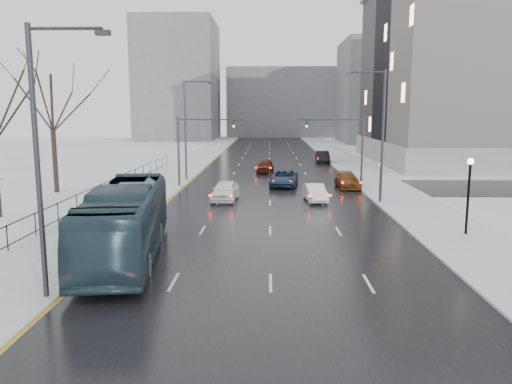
# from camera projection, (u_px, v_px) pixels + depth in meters

# --- Properties ---
(road) EXTENTS (16.00, 150.00, 0.04)m
(road) POSITION_uv_depth(u_px,v_px,m) (270.00, 171.00, 57.93)
(road) COLOR black
(road) RESTS_ON ground
(cross_road) EXTENTS (130.00, 10.00, 0.04)m
(cross_road) POSITION_uv_depth(u_px,v_px,m) (270.00, 187.00, 46.10)
(cross_road) COLOR black
(cross_road) RESTS_ON ground
(sidewalk_left) EXTENTS (5.00, 150.00, 0.16)m
(sidewalk_left) POSITION_uv_depth(u_px,v_px,m) (180.00, 171.00, 58.19)
(sidewalk_left) COLOR silver
(sidewalk_left) RESTS_ON ground
(sidewalk_right) EXTENTS (5.00, 150.00, 0.16)m
(sidewalk_right) POSITION_uv_depth(u_px,v_px,m) (360.00, 171.00, 57.66)
(sidewalk_right) COLOR silver
(sidewalk_right) RESTS_ON ground
(park_strip) EXTENTS (14.00, 150.00, 0.12)m
(park_strip) POSITION_uv_depth(u_px,v_px,m) (99.00, 171.00, 58.44)
(park_strip) COLOR white
(park_strip) RESTS_ON ground
(tree_park_e) EXTENTS (9.45, 9.45, 13.50)m
(tree_park_e) POSITION_uv_depth(u_px,v_px,m) (57.00, 194.00, 42.62)
(tree_park_e) COLOR black
(tree_park_e) RESTS_ON ground
(iron_fence) EXTENTS (0.06, 70.00, 1.30)m
(iron_fence) POSITION_uv_depth(u_px,v_px,m) (43.00, 219.00, 28.53)
(iron_fence) COLOR black
(iron_fence) RESTS_ON sidewalk_left
(streetlight_r_mid) EXTENTS (2.95, 0.25, 10.00)m
(streetlight_r_mid) POSITION_uv_depth(u_px,v_px,m) (380.00, 130.00, 37.09)
(streetlight_r_mid) COLOR #2D2D33
(streetlight_r_mid) RESTS_ON ground
(streetlight_l_near) EXTENTS (2.95, 0.25, 10.00)m
(streetlight_l_near) POSITION_uv_depth(u_px,v_px,m) (43.00, 150.00, 17.78)
(streetlight_l_near) COLOR #2D2D33
(streetlight_l_near) RESTS_ON ground
(streetlight_l_far) EXTENTS (2.95, 0.25, 10.00)m
(streetlight_l_far) POSITION_uv_depth(u_px,v_px,m) (188.00, 125.00, 49.35)
(streetlight_l_far) COLOR #2D2D33
(streetlight_l_far) RESTS_ON ground
(lamppost_r_mid) EXTENTS (0.36, 0.36, 4.28)m
(lamppost_r_mid) POSITION_uv_depth(u_px,v_px,m) (469.00, 185.00, 27.58)
(lamppost_r_mid) COLOR black
(lamppost_r_mid) RESTS_ON sidewalk_right
(mast_signal_right) EXTENTS (6.10, 0.33, 6.50)m
(mast_signal_right) POSITION_uv_depth(u_px,v_px,m) (351.00, 143.00, 45.25)
(mast_signal_right) COLOR #2D2D33
(mast_signal_right) RESTS_ON ground
(mast_signal_left) EXTENTS (6.10, 0.33, 6.50)m
(mast_signal_left) POSITION_uv_depth(u_px,v_px,m) (190.00, 143.00, 45.62)
(mast_signal_left) COLOR #2D2D33
(mast_signal_left) RESTS_ON ground
(no_uturn_sign) EXTENTS (0.60, 0.06, 2.70)m
(no_uturn_sign) POSITION_uv_depth(u_px,v_px,m) (380.00, 168.00, 41.55)
(no_uturn_sign) COLOR #2D2D33
(no_uturn_sign) RESTS_ON sidewalk_right
(bldg_far_right) EXTENTS (24.00, 20.00, 22.00)m
(bldg_far_right) POSITION_uv_depth(u_px,v_px,m) (397.00, 92.00, 109.70)
(bldg_far_right) COLOR slate
(bldg_far_right) RESTS_ON ground
(bldg_far_left) EXTENTS (18.00, 22.00, 28.00)m
(bldg_far_left) POSITION_uv_depth(u_px,v_px,m) (179.00, 81.00, 120.36)
(bldg_far_left) COLOR slate
(bldg_far_left) RESTS_ON ground
(bldg_far_center) EXTENTS (30.00, 18.00, 18.00)m
(bldg_far_center) POSITION_uv_depth(u_px,v_px,m) (284.00, 103.00, 135.30)
(bldg_far_center) COLOR slate
(bldg_far_center) RESTS_ON ground
(bus) EXTENTS (4.54, 12.81, 3.49)m
(bus) POSITION_uv_depth(u_px,v_px,m) (126.00, 221.00, 23.92)
(bus) COLOR #253C49
(bus) RESTS_ON road
(sedan_center_near) EXTENTS (2.18, 4.73, 1.57)m
(sedan_center_near) POSITION_uv_depth(u_px,v_px,m) (225.00, 190.00, 39.07)
(sedan_center_near) COLOR white
(sedan_center_near) RESTS_ON road
(sedan_right_near) EXTENTS (1.83, 4.17, 1.33)m
(sedan_right_near) POSITION_uv_depth(u_px,v_px,m) (315.00, 193.00, 38.79)
(sedan_right_near) COLOR white
(sedan_right_near) RESTS_ON road
(sedan_right_cross) EXTENTS (3.00, 5.48, 1.46)m
(sedan_right_cross) POSITION_uv_depth(u_px,v_px,m) (284.00, 178.00, 46.57)
(sedan_right_cross) COLOR navy
(sedan_right_cross) RESTS_ON road
(sedan_right_far) EXTENTS (2.07, 4.71, 1.35)m
(sedan_right_far) POSITION_uv_depth(u_px,v_px,m) (347.00, 180.00, 45.51)
(sedan_right_far) COLOR brown
(sedan_right_far) RESTS_ON road
(sedan_center_far) EXTENTS (2.14, 4.42, 1.45)m
(sedan_center_far) POSITION_uv_depth(u_px,v_px,m) (265.00, 166.00, 56.77)
(sedan_center_far) COLOR #43150B
(sedan_center_far) RESTS_ON road
(sedan_right_distant) EXTENTS (1.63, 4.65, 1.53)m
(sedan_right_distant) POSITION_uv_depth(u_px,v_px,m) (323.00, 157.00, 67.54)
(sedan_right_distant) COLOR black
(sedan_right_distant) RESTS_ON road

